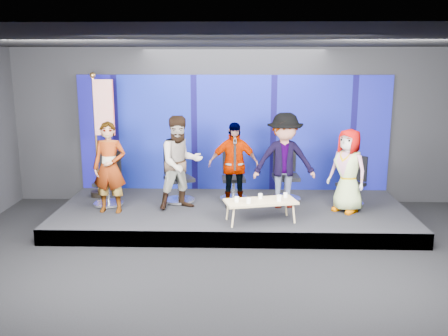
% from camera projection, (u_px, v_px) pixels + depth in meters
% --- Properties ---
extents(ground, '(10.00, 10.00, 0.00)m').
position_uv_depth(ground, '(231.00, 272.00, 7.78)').
color(ground, black).
rests_on(ground, ground).
extents(room_walls, '(10.02, 8.02, 3.51)m').
position_uv_depth(room_walls, '(231.00, 117.00, 7.25)').
color(room_walls, black).
rests_on(room_walls, ground).
extents(riser, '(7.00, 3.00, 0.30)m').
position_uv_depth(riser, '(233.00, 214.00, 10.18)').
color(riser, black).
rests_on(riser, ground).
extents(backdrop, '(7.00, 0.08, 2.60)m').
position_uv_depth(backdrop, '(234.00, 133.00, 11.28)').
color(backdrop, '#0E0861').
rests_on(backdrop, riser).
extents(chair_a, '(0.65, 0.65, 1.10)m').
position_uv_depth(chair_a, '(109.00, 188.00, 10.24)').
color(chair_a, silver).
rests_on(chair_a, riser).
extents(panelist_a, '(0.67, 0.46, 1.78)m').
position_uv_depth(panelist_a, '(110.00, 168.00, 9.66)').
color(panelist_a, black).
rests_on(panelist_a, riser).
extents(chair_b, '(0.87, 0.87, 1.16)m').
position_uv_depth(chair_b, '(178.00, 184.00, 10.48)').
color(chair_b, silver).
rests_on(chair_b, riser).
extents(panelist_b, '(1.13, 1.04, 1.87)m').
position_uv_depth(panelist_b, '(181.00, 163.00, 9.87)').
color(panelist_b, black).
rests_on(panelist_b, riser).
extents(chair_c, '(0.65, 0.65, 1.07)m').
position_uv_depth(chair_c, '(233.00, 183.00, 10.63)').
color(chair_c, silver).
rests_on(chair_c, riser).
extents(panelist_c, '(1.05, 0.51, 1.73)m').
position_uv_depth(panelist_c, '(233.00, 165.00, 10.03)').
color(panelist_c, black).
rests_on(panelist_c, riser).
extents(chair_d, '(0.70, 0.70, 1.19)m').
position_uv_depth(chair_d, '(285.00, 182.00, 10.57)').
color(chair_d, silver).
rests_on(chair_d, riser).
extents(panelist_d, '(1.28, 0.78, 1.92)m').
position_uv_depth(panelist_d, '(284.00, 161.00, 9.96)').
color(panelist_d, black).
rests_on(panelist_d, riser).
extents(chair_e, '(0.81, 0.81, 1.01)m').
position_uv_depth(chair_e, '(352.00, 189.00, 10.25)').
color(chair_e, silver).
rests_on(chair_e, riser).
extents(panelist_e, '(0.94, 0.93, 1.64)m').
position_uv_depth(panelist_e, '(348.00, 171.00, 9.70)').
color(panelist_e, black).
rests_on(panelist_e, riser).
extents(coffee_table, '(1.40, 0.85, 0.40)m').
position_uv_depth(coffee_table, '(261.00, 202.00, 9.18)').
color(coffee_table, '#A1865E').
rests_on(coffee_table, riser).
extents(mug_a, '(0.08, 0.08, 0.10)m').
position_uv_depth(mug_a, '(237.00, 199.00, 9.08)').
color(mug_a, white).
rests_on(mug_a, coffee_table).
extents(mug_b, '(0.08, 0.08, 0.10)m').
position_uv_depth(mug_b, '(249.00, 201.00, 8.99)').
color(mug_b, white).
rests_on(mug_b, coffee_table).
extents(mug_c, '(0.08, 0.08, 0.10)m').
position_uv_depth(mug_c, '(260.00, 196.00, 9.29)').
color(mug_c, white).
rests_on(mug_c, coffee_table).
extents(mug_d, '(0.09, 0.09, 0.11)m').
position_uv_depth(mug_d, '(279.00, 198.00, 9.13)').
color(mug_d, white).
rests_on(mug_d, coffee_table).
extents(mug_e, '(0.08, 0.08, 0.09)m').
position_uv_depth(mug_e, '(286.00, 195.00, 9.37)').
color(mug_e, white).
rests_on(mug_e, coffee_table).
extents(flag_stand, '(0.61, 0.36, 2.68)m').
position_uv_depth(flag_stand, '(101.00, 132.00, 10.59)').
color(flag_stand, black).
rests_on(flag_stand, riser).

